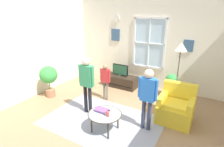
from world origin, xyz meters
TOP-DOWN VIEW (x-y plane):
  - ground_plane at (0.00, 0.00)m, footprint 5.88×5.90m
  - back_wall at (-0.00, 2.71)m, footprint 5.28×0.17m
  - side_wall_left at (-2.70, 0.00)m, footprint 0.12×5.30m
  - area_rug at (-0.11, 0.06)m, footprint 2.68×1.81m
  - tv_stand at (-0.73, 2.12)m, footprint 1.15×0.48m
  - television at (-0.73, 2.11)m, footprint 0.55×0.08m
  - armchair at (1.36, 0.98)m, footprint 0.76×0.74m
  - coffee_table at (0.13, -0.21)m, footprint 0.73×0.73m
  - book_stack at (0.01, -0.16)m, footprint 0.28×0.20m
  - cup at (0.24, -0.26)m, footprint 0.07×0.07m
  - remote_near_books at (0.15, -0.12)m, footprint 0.05×0.14m
  - person_green_shirt at (-0.63, 0.20)m, footprint 0.44×0.20m
  - person_blue_shirt at (0.87, 0.30)m, footprint 0.42×0.19m
  - person_red_shirt at (-0.63, 1.04)m, footprint 0.33×0.15m
  - potted_plant_by_window at (0.95, 2.18)m, footprint 0.37×0.37m
  - potted_plant_corner at (-2.19, 0.37)m, footprint 0.51×0.51m
  - floor_lamp at (1.17, 1.73)m, footprint 0.32×0.32m

SIDE VIEW (x-z plane):
  - ground_plane at x=0.00m, z-range -0.02..0.00m
  - area_rug at x=-0.11m, z-range 0.00..0.01m
  - tv_stand at x=-0.73m, z-range 0.00..0.39m
  - armchair at x=1.36m, z-range -0.11..0.76m
  - coffee_table at x=0.13m, z-range 0.18..0.60m
  - remote_near_books at x=0.15m, z-range 0.42..0.44m
  - potted_plant_by_window at x=0.95m, z-range 0.07..0.80m
  - book_stack at x=0.01m, z-range 0.42..0.47m
  - cup at x=0.24m, z-range 0.42..0.52m
  - television at x=-0.73m, z-range 0.40..0.80m
  - potted_plant_corner at x=-2.19m, z-range 0.15..1.11m
  - person_red_shirt at x=-0.63m, z-range 0.14..1.22m
  - person_blue_shirt at x=0.87m, z-range 0.18..1.56m
  - person_green_shirt at x=-0.63m, z-range 0.19..1.65m
  - side_wall_left at x=-2.70m, z-range 0.00..2.90m
  - back_wall at x=0.00m, z-range 0.00..2.90m
  - floor_lamp at x=1.17m, z-range 0.59..2.33m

